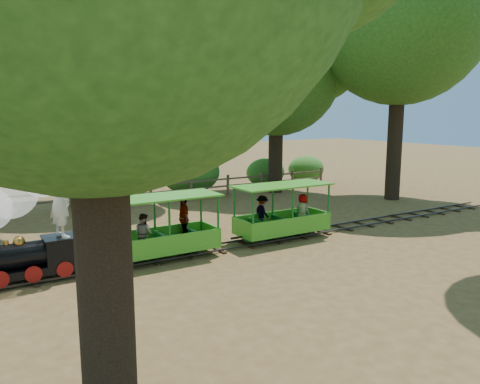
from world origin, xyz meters
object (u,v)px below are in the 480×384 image
locomotive (23,209)px  carriage_rear (281,216)px  fence (171,188)px  carriage_front (164,232)px

locomotive → carriage_rear: size_ratio=0.98×
carriage_rear → fence: bearing=92.6°
carriage_rear → fence: (-0.37, 7.95, -0.14)m
carriage_front → fence: 8.75m
locomotive → carriage_front: size_ratio=0.98×
carriage_rear → fence: size_ratio=0.18×
locomotive → carriage_front: locomotive is taller
locomotive → fence: size_ratio=0.17×
fence → locomotive: bearing=-131.8°
locomotive → fence: 10.72m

